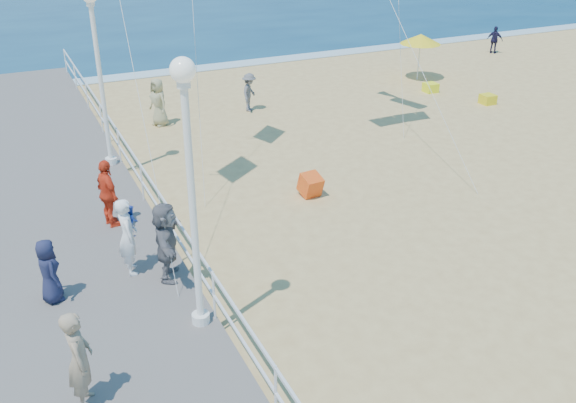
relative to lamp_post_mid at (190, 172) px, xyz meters
name	(u,v)px	position (x,y,z in m)	size (l,w,h in m)	color
ground	(421,277)	(5.35, 0.00, -3.66)	(160.00, 160.00, 0.00)	tan
surf_line	(176,71)	(5.35, 20.50, -3.63)	(160.00, 1.20, 0.04)	white
boardwalk	(93,360)	(-2.15, 0.00, -3.46)	(5.00, 44.00, 0.40)	slate
railing	(213,283)	(0.30, 0.00, -2.41)	(0.05, 42.00, 0.55)	white
lamp_post_mid	(190,172)	(0.00, 0.00, 0.00)	(0.44, 0.44, 5.32)	white
lamp_post_far	(98,60)	(0.00, 9.00, 0.00)	(0.44, 0.44, 5.32)	white
woman_holding_toddler	(128,236)	(-0.82, 2.47, -2.36)	(0.66, 0.43, 1.80)	white
toddler_held	(132,220)	(-0.67, 2.62, -2.06)	(0.34, 0.27, 0.70)	blue
spectator_3	(108,194)	(-0.79, 4.88, -2.37)	(1.05, 0.44, 1.79)	red
spectator_4	(49,271)	(-2.56, 2.06, -2.55)	(0.69, 0.45, 1.42)	#1B1F3C
spectator_5	(166,241)	(-0.12, 1.88, -2.35)	(1.69, 0.54, 1.82)	slate
spectator_6	(79,359)	(-2.43, -1.30, -2.35)	(0.66, 0.44, 1.82)	gray
beach_walker_a	(249,92)	(6.37, 13.22, -2.89)	(1.00, 0.57, 1.54)	#5B5C61
beach_walker_b	(495,40)	(22.23, 16.92, -2.93)	(0.85, 0.35, 1.45)	#1B1836
beach_walker_c	(158,102)	(2.61, 13.06, -2.76)	(0.88, 0.57, 1.81)	tan
box_kite	(310,187)	(4.98, 5.01, -3.36)	(0.55, 0.55, 0.60)	red
beach_umbrella	(421,39)	(15.31, 14.23, -1.75)	(1.90, 1.90, 2.14)	white
beach_chair_left	(488,99)	(15.78, 9.86, -3.46)	(0.55, 0.55, 0.40)	yellow
beach_chair_right	(431,88)	(14.65, 12.30, -3.46)	(0.55, 0.55, 0.40)	#F2FA1A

